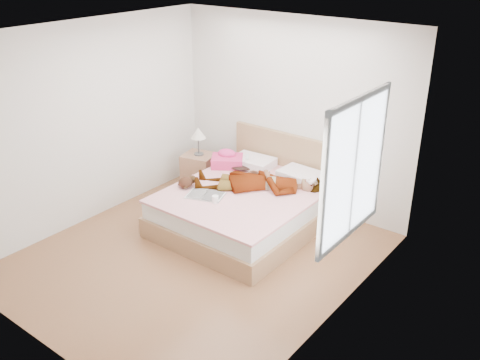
{
  "coord_description": "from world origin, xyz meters",
  "views": [
    {
      "loc": [
        3.74,
        -3.98,
        3.47
      ],
      "look_at": [
        0.0,
        0.85,
        0.7
      ],
      "focal_mm": 40.0,
      "sensor_mm": 36.0,
      "label": 1
    }
  ],
  "objects": [
    {
      "name": "coffee_mug",
      "position": [
        -0.08,
        0.47,
        0.56
      ],
      "size": [
        0.12,
        0.1,
        0.09
      ],
      "color": "white",
      "rests_on": "bed"
    },
    {
      "name": "plush_toy",
      "position": [
        -0.66,
        0.58,
        0.59
      ],
      "size": [
        0.21,
        0.28,
        0.15
      ],
      "color": "black",
      "rests_on": "bed"
    },
    {
      "name": "magazine",
      "position": [
        -0.31,
        0.53,
        0.52
      ],
      "size": [
        0.54,
        0.44,
        0.03
      ],
      "color": "white",
      "rests_on": "bed"
    },
    {
      "name": "woman",
      "position": [
        0.07,
        1.17,
        0.62
      ],
      "size": [
        1.74,
        1.41,
        0.23
      ],
      "primitive_type": "imported",
      "rotation": [
        0.0,
        0.0,
        -1.01
      ],
      "color": "silver",
      "rests_on": "bed"
    },
    {
      "name": "bed",
      "position": [
        0.0,
        1.04,
        0.28
      ],
      "size": [
        1.8,
        2.08,
        1.0
      ],
      "color": "#8B6140",
      "rests_on": "ground"
    },
    {
      "name": "ground",
      "position": [
        0.0,
        0.0,
        0.0
      ],
      "size": [
        4.0,
        4.0,
        0.0
      ],
      "primitive_type": "plane",
      "color": "#4D2918",
      "rests_on": "ground"
    },
    {
      "name": "towel",
      "position": [
        -0.71,
        1.47,
        0.6
      ],
      "size": [
        0.56,
        0.54,
        0.23
      ],
      "color": "#E33D87",
      "rests_on": "bed"
    },
    {
      "name": "phone",
      "position": [
        -0.43,
        1.57,
        0.68
      ],
      "size": [
        0.08,
        0.1,
        0.05
      ],
      "primitive_type": "cube",
      "rotation": [
        0.44,
        0.0,
        0.56
      ],
      "color": "silver",
      "rests_on": "bed"
    },
    {
      "name": "nightstand",
      "position": [
        -1.24,
        1.46,
        0.32
      ],
      "size": [
        0.53,
        0.49,
        0.97
      ],
      "color": "#8F5E42",
      "rests_on": "ground"
    },
    {
      "name": "hair",
      "position": [
        -0.5,
        1.62,
        0.55
      ],
      "size": [
        0.46,
        0.56,
        0.08
      ],
      "primitive_type": "ellipsoid",
      "rotation": [
        0.0,
        0.0,
        0.04
      ],
      "color": "black",
      "rests_on": "bed"
    },
    {
      "name": "room_shell",
      "position": [
        1.77,
        0.3,
        1.5
      ],
      "size": [
        4.0,
        4.0,
        4.0
      ],
      "color": "white",
      "rests_on": "ground"
    }
  ]
}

